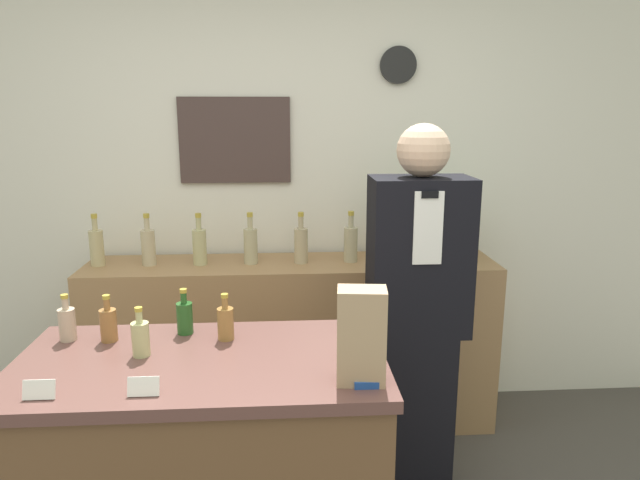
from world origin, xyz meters
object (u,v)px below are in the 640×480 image
paper_bag (361,336)px  tape_dispenser (370,378)px  shopkeeper (417,318)px  potted_plant (440,217)px

paper_bag → tape_dispenser: (0.02, -0.02, -0.12)m
shopkeeper → potted_plant: 0.77m
potted_plant → tape_dispenser: 1.61m
shopkeeper → paper_bag: size_ratio=5.87×
paper_bag → tape_dispenser: paper_bag is taller
shopkeeper → paper_bag: bearing=-114.2°
potted_plant → paper_bag: potted_plant is taller
potted_plant → tape_dispenser: potted_plant is taller
potted_plant → paper_bag: bearing=-113.5°
tape_dispenser → potted_plant: bearing=67.6°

